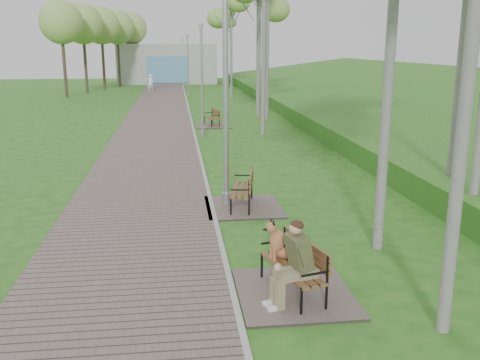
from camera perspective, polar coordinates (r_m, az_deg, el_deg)
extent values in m
plane|color=#23581A|center=(7.43, 0.38, -16.68)|extent=(120.00, 120.00, 0.00)
cube|color=#62544F|center=(28.10, -8.80, 6.22)|extent=(3.50, 67.00, 0.04)
cube|color=#999993|center=(28.10, -5.21, 6.34)|extent=(0.10, 67.00, 0.05)
cube|color=#488829|center=(29.53, 18.99, 5.96)|extent=(14.00, 70.00, 1.60)
cube|color=#9E9E99|center=(57.36, -7.76, 12.20)|extent=(10.00, 5.00, 4.00)
cube|color=#5088B2|center=(54.78, -7.77, 11.59)|extent=(4.00, 0.20, 2.60)
cube|color=#62544F|center=(8.65, 5.80, -11.89)|extent=(1.78, 1.97, 0.04)
cube|color=brown|center=(8.47, 5.54, -9.33)|extent=(0.82, 1.55, 0.04)
cube|color=brown|center=(8.47, 7.02, -7.41)|extent=(0.43, 1.44, 0.33)
cube|color=#62544F|center=(12.94, 0.36, -2.88)|extent=(1.79, 1.99, 0.04)
cube|color=brown|center=(12.82, 0.15, -1.06)|extent=(0.71, 1.55, 0.04)
cube|color=brown|center=(12.74, 1.22, 0.09)|extent=(0.31, 1.47, 0.33)
cube|color=#62544F|center=(26.15, -2.92, 5.79)|extent=(1.66, 1.84, 0.04)
cube|color=brown|center=(26.09, -3.04, 6.64)|extent=(0.67, 1.44, 0.04)
cube|color=brown|center=(26.12, -2.58, 7.21)|extent=(0.30, 1.36, 0.30)
cylinder|color=#9DA0A5|center=(13.05, -1.45, -2.05)|extent=(0.22, 0.22, 0.34)
cylinder|color=#9DA0A5|center=(12.58, -1.53, 9.58)|extent=(0.13, 0.13, 5.62)
cylinder|color=#9DA0A5|center=(22.93, -3.98, 4.88)|extent=(0.18, 0.18, 0.27)
cylinder|color=#9DA0A5|center=(22.68, -4.07, 10.17)|extent=(0.11, 0.11, 4.51)
cylinder|color=#9DA0A5|center=(22.64, -4.18, 15.99)|extent=(0.16, 0.16, 0.23)
cylinder|color=#9DA0A5|center=(41.55, -5.49, 9.00)|extent=(0.18, 0.18, 0.27)
cylinder|color=#9DA0A5|center=(41.42, -5.56, 11.87)|extent=(0.11, 0.11, 4.44)
cylinder|color=#9DA0A5|center=(41.40, -5.63, 15.00)|extent=(0.16, 0.16, 0.22)
cylinder|color=#9DA0A5|center=(56.47, -6.11, 10.32)|extent=(0.18, 0.18, 0.27)
cylinder|color=#9DA0A5|center=(56.37, -6.16, 12.44)|extent=(0.11, 0.11, 4.43)
cylinder|color=#9DA0A5|center=(56.35, -6.23, 14.73)|extent=(0.16, 0.16, 0.22)
imported|color=white|center=(47.00, -9.54, 10.19)|extent=(0.62, 0.51, 1.47)
cylinder|color=silver|center=(13.30, 22.70, 13.71)|extent=(0.17, 0.17, 7.90)
cylinder|color=silver|center=(23.27, 2.55, 16.37)|extent=(0.19, 0.19, 9.44)
cylinder|color=silver|center=(29.28, 2.08, 15.33)|extent=(0.18, 0.18, 8.85)
cylinder|color=silver|center=(27.88, 2.97, 17.13)|extent=(0.21, 0.21, 10.55)
cylinder|color=silver|center=(29.78, 1.92, 15.21)|extent=(0.16, 0.16, 8.74)
cylinder|color=silver|center=(44.89, -0.97, 14.44)|extent=(0.17, 0.17, 8.10)
ellipsoid|color=#91B557|center=(44.98, -0.98, 17.75)|extent=(2.50, 2.50, 3.57)
cylinder|color=silver|center=(41.12, -0.93, 14.92)|extent=(0.18, 0.18, 8.76)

